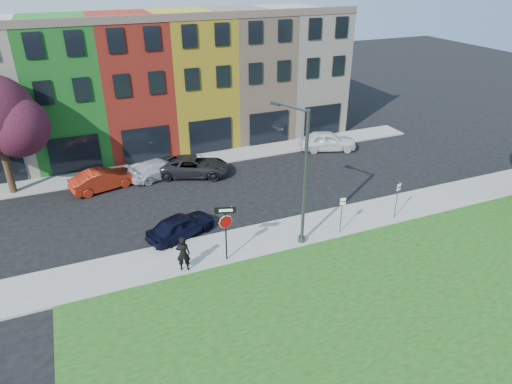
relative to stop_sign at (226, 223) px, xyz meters
name	(u,v)px	position (x,y,z in m)	size (l,w,h in m)	color
ground	(309,265)	(3.72, -1.90, -2.28)	(120.00, 120.00, 0.00)	black
sidewalk_near	(315,227)	(5.72, 1.10, -2.22)	(40.00, 3.00, 0.12)	gray
sidewalk_far	(178,164)	(0.72, 13.10, -2.22)	(40.00, 2.40, 0.12)	gray
rowhouse_block	(161,80)	(1.22, 19.28, 2.71)	(30.00, 10.12, 10.00)	beige
stop_sign	(226,223)	(0.00, 0.00, 0.00)	(1.01, 0.36, 3.03)	black
man	(183,254)	(-2.22, 0.00, -1.23)	(0.78, 0.64, 1.86)	black
sedan_near	(181,225)	(-1.53, 3.23, -1.60)	(4.25, 2.99, 1.34)	black
parked_car_red	(103,179)	(-4.85, 10.96, -1.57)	(4.51, 2.48, 1.41)	maroon
parked_car_silver	(159,169)	(-0.99, 11.42, -1.63)	(4.78, 2.94, 1.29)	silver
parked_car_dark	(194,166)	(1.34, 10.77, -1.57)	(5.60, 4.11, 1.41)	black
parked_car_white	(328,141)	(12.60, 11.36, -1.50)	(4.88, 3.20, 1.55)	white
street_lamp	(302,178)	(4.21, 0.20, 1.56)	(1.20, 2.45, 7.36)	#47494D
parking_sign_a	(342,210)	(6.69, -0.02, -0.74)	(0.32, 0.12, 2.29)	#47494D
parking_sign_b	(397,196)	(10.52, 0.13, -0.69)	(0.31, 0.12, 2.38)	#47494D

